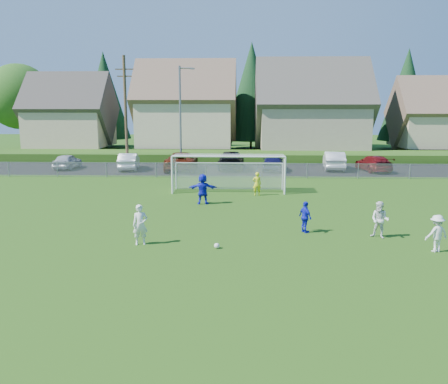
{
  "coord_description": "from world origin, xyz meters",
  "views": [
    {
      "loc": [
        0.92,
        -15.25,
        5.63
      ],
      "look_at": [
        0.0,
        8.0,
        1.4
      ],
      "focal_mm": 38.0,
      "sensor_mm": 36.0,
      "label": 1
    }
  ],
  "objects": [
    {
      "name": "ground",
      "position": [
        0.0,
        0.0,
        0.0
      ],
      "size": [
        160.0,
        160.0,
        0.0
      ],
      "primitive_type": "plane",
      "color": "#193D0C",
      "rests_on": "ground"
    },
    {
      "name": "asphalt_lot",
      "position": [
        0.0,
        27.5,
        0.01
      ],
      "size": [
        60.0,
        60.0,
        0.0
      ],
      "primitive_type": "plane",
      "color": "black",
      "rests_on": "ground"
    },
    {
      "name": "grass_embankment",
      "position": [
        0.0,
        35.0,
        0.4
      ],
      "size": [
        70.0,
        6.0,
        0.8
      ],
      "primitive_type": "cube",
      "color": "#1E420F",
      "rests_on": "ground"
    },
    {
      "name": "soccer_ball",
      "position": [
        -0.09,
        3.02,
        0.11
      ],
      "size": [
        0.22,
        0.22,
        0.22
      ],
      "primitive_type": "sphere",
      "color": "white",
      "rests_on": "ground"
    },
    {
      "name": "player_white_a",
      "position": [
        -3.26,
        3.46,
        0.84
      ],
      "size": [
        0.7,
        0.55,
        1.67
      ],
      "primitive_type": "imported",
      "rotation": [
        0.0,
        0.0,
        0.28
      ],
      "color": "silver",
      "rests_on": "ground"
    },
    {
      "name": "player_white_b",
      "position": [
        6.85,
        4.84,
        0.8
      ],
      "size": [
        0.98,
        0.93,
        1.6
      ],
      "primitive_type": "imported",
      "rotation": [
        0.0,
        0.0,
        -0.56
      ],
      "color": "silver",
      "rests_on": "ground"
    },
    {
      "name": "player_white_c",
      "position": [
        8.51,
        2.93,
        0.74
      ],
      "size": [
        1.07,
        0.79,
        1.48
      ],
      "primitive_type": "imported",
      "rotation": [
        0.0,
        0.0,
        3.42
      ],
      "color": "silver",
      "rests_on": "ground"
    },
    {
      "name": "player_blue_a",
      "position": [
        3.75,
        5.61,
        0.71
      ],
      "size": [
        0.7,
        0.9,
        1.43
      ],
      "primitive_type": "imported",
      "rotation": [
        0.0,
        0.0,
        2.06
      ],
      "color": "#151DC9",
      "rests_on": "ground"
    },
    {
      "name": "player_blue_b",
      "position": [
        -1.38,
        11.75,
        0.89
      ],
      "size": [
        1.65,
        0.54,
        1.78
      ],
      "primitive_type": "imported",
      "rotation": [
        0.0,
        0.0,
        3.15
      ],
      "color": "#151DC9",
      "rests_on": "ground"
    },
    {
      "name": "goalkeeper",
      "position": [
        1.84,
        14.58,
        0.75
      ],
      "size": [
        0.59,
        0.43,
        1.5
      ],
      "primitive_type": "imported",
      "rotation": [
        0.0,
        0.0,
        3.27
      ],
      "color": "yellow",
      "rests_on": "ground"
    },
    {
      "name": "car_a",
      "position": [
        -15.03,
        26.99,
        0.68
      ],
      "size": [
        1.67,
        3.99,
        1.35
      ],
      "primitive_type": "imported",
      "rotation": [
        0.0,
        0.0,
        3.12
      ],
      "color": "#B3B6BB",
      "rests_on": "ground"
    },
    {
      "name": "car_b",
      "position": [
        -9.29,
        26.64,
        0.74
      ],
      "size": [
        2.14,
        4.65,
        1.48
      ],
      "primitive_type": "imported",
      "rotation": [
        0.0,
        0.0,
        3.27
      ],
      "color": "white",
      "rests_on": "ground"
    },
    {
      "name": "car_c",
      "position": [
        -4.5,
        26.39,
        0.81
      ],
      "size": [
        2.98,
        5.97,
        1.62
      ],
      "primitive_type": "imported",
      "rotation": [
        0.0,
        0.0,
        3.19
      ],
      "color": "#531909",
      "rests_on": "ground"
    },
    {
      "name": "car_d",
      "position": [
        -0.12,
        27.27,
        0.81
      ],
      "size": [
        2.32,
        5.61,
        1.62
      ],
      "primitive_type": "imported",
      "rotation": [
        0.0,
        0.0,
        3.13
      ],
      "color": "black",
      "rests_on": "ground"
    },
    {
      "name": "car_e",
      "position": [
        3.6,
        26.4,
        0.75
      ],
      "size": [
        2.19,
        4.54,
        1.5
      ],
      "primitive_type": "imported",
      "rotation": [
        0.0,
        0.0,
        3.04
      ],
      "color": "#131241",
      "rests_on": "ground"
    },
    {
      "name": "car_f",
      "position": [
        9.12,
        27.43,
        0.81
      ],
      "size": [
        2.23,
        5.08,
        1.62
      ],
      "primitive_type": "imported",
      "rotation": [
        0.0,
        0.0,
        3.04
      ],
      "color": "silver",
      "rests_on": "ground"
    },
    {
      "name": "car_g",
      "position": [
        12.38,
        26.42,
        0.69
      ],
      "size": [
        2.53,
        4.97,
        1.38
      ],
      "primitive_type": "imported",
      "rotation": [
        0.0,
        0.0,
        3.27
      ],
      "color": "#620A0E",
      "rests_on": "ground"
    },
    {
      "name": "soccer_goal",
      "position": [
        0.0,
        16.05,
        1.63
      ],
      "size": [
        7.42,
        1.9,
        2.5
      ],
      "color": "white",
      "rests_on": "ground"
    },
    {
      "name": "chainlink_fence",
      "position": [
        0.0,
        22.0,
        0.63
      ],
      "size": [
        52.06,
        0.06,
        1.2
      ],
      "color": "gray",
      "rests_on": "ground"
    },
    {
      "name": "streetlight",
      "position": [
        -4.45,
        26.0,
        4.84
      ],
      "size": [
        1.38,
        0.18,
        9.0
      ],
      "color": "slate",
      "rests_on": "ground"
    },
    {
      "name": "utility_pole",
      "position": [
        -9.5,
        27.0,
        5.15
      ],
      "size": [
        1.6,
        0.26,
        10.0
      ],
      "color": "#473321",
      "rests_on": "ground"
    },
    {
      "name": "houses_row",
      "position": [
        1.97,
        42.46,
        7.33
      ],
      "size": [
        53.9,
        11.45,
        13.27
      ],
      "color": "tan",
      "rests_on": "ground"
    },
    {
      "name": "tree_row",
      "position": [
        1.04,
        48.74,
        6.91
      ],
      "size": [
        65.98,
        12.36,
        13.8
      ],
      "color": "#382616",
      "rests_on": "ground"
    }
  ]
}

